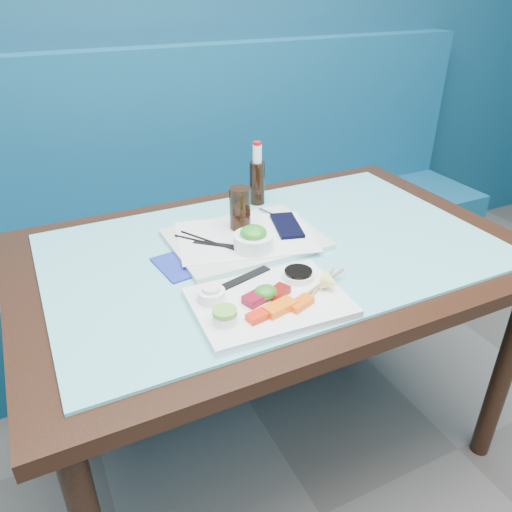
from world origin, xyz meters
name	(u,v)px	position (x,y,z in m)	size (l,w,h in m)	color
booth_bench	(185,242)	(0.00, 2.29, 0.37)	(3.00, 0.56, 1.17)	navy
dining_table	(273,275)	(0.00, 1.45, 0.67)	(1.40, 0.90, 0.75)	black
glass_top	(273,248)	(0.00, 1.45, 0.75)	(1.22, 0.76, 0.01)	#67C6CE
sashimi_plate	(269,302)	(-0.14, 1.20, 0.77)	(0.35, 0.25, 0.02)	white
salmon_left	(261,315)	(-0.19, 1.15, 0.78)	(0.06, 0.03, 0.02)	red
salmon_mid	(280,307)	(-0.14, 1.15, 0.78)	(0.07, 0.04, 0.02)	#FF610A
salmon_right	(301,303)	(-0.09, 1.15, 0.78)	(0.06, 0.03, 0.02)	#FF540A
tuna_left	(257,298)	(-0.17, 1.21, 0.79)	(0.06, 0.04, 0.02)	maroon
tuna_right	(278,292)	(-0.11, 1.21, 0.78)	(0.06, 0.03, 0.02)	maroon
seaweed_garnish	(266,292)	(-0.14, 1.21, 0.79)	(0.06, 0.05, 0.03)	#28791C
ramekin_wasabi	(225,318)	(-0.26, 1.17, 0.79)	(0.05, 0.05, 0.02)	white
wasabi_fill	(225,312)	(-0.26, 1.17, 0.80)	(0.05, 0.05, 0.01)	#6FB038
ramekin_ginger	(211,295)	(-0.26, 1.26, 0.79)	(0.06, 0.06, 0.03)	white
ginger_fill	(211,289)	(-0.26, 1.26, 0.81)	(0.04, 0.04, 0.01)	#FCEECF
soy_dish	(298,275)	(-0.03, 1.25, 0.78)	(0.08, 0.08, 0.02)	white
soy_fill	(298,272)	(-0.03, 1.25, 0.79)	(0.07, 0.07, 0.01)	black
lemon_wedge	(331,282)	(0.01, 1.17, 0.80)	(0.05, 0.05, 0.04)	#FCEC77
chopstick_sleeve	(244,278)	(-0.15, 1.31, 0.78)	(0.15, 0.02, 0.00)	black
wooden_chopstick_a	(314,289)	(-0.03, 1.19, 0.78)	(0.01, 0.01, 0.24)	#9C7049
wooden_chopstick_b	(318,288)	(-0.02, 1.19, 0.78)	(0.01, 0.01, 0.21)	#A0894B
serving_tray	(245,239)	(-0.06, 1.51, 0.77)	(0.41, 0.31, 0.02)	silver
paper_placemat	(245,236)	(-0.06, 1.51, 0.77)	(0.38, 0.27, 0.00)	silver
seaweed_bowl	(253,242)	(-0.07, 1.44, 0.80)	(0.11, 0.11, 0.04)	white
seaweed_salad	(253,233)	(-0.07, 1.44, 0.82)	(0.07, 0.07, 0.04)	#288E20
cola_glass	(240,209)	(-0.05, 1.57, 0.84)	(0.06, 0.06, 0.13)	black
navy_pouch	(287,226)	(0.08, 1.51, 0.78)	(0.07, 0.16, 0.01)	black
fork	(269,213)	(0.07, 1.62, 0.78)	(0.01, 0.01, 0.08)	white
black_chopstick_a	(214,244)	(-0.16, 1.50, 0.78)	(0.01, 0.01, 0.25)	black
black_chopstick_b	(217,244)	(-0.15, 1.50, 0.78)	(0.01, 0.01, 0.26)	black
tray_sleeve	(215,245)	(-0.15, 1.50, 0.78)	(0.02, 0.13, 0.00)	black
cola_bottle_body	(257,183)	(0.10, 1.75, 0.83)	(0.05, 0.05, 0.14)	black
cola_bottle_neck	(257,154)	(0.10, 1.75, 0.93)	(0.03, 0.03, 0.06)	white
cola_bottle_cap	(257,143)	(0.10, 1.75, 0.96)	(0.02, 0.02, 0.01)	red
blue_napkin	(186,263)	(-0.25, 1.47, 0.76)	(0.15, 0.15, 0.01)	navy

